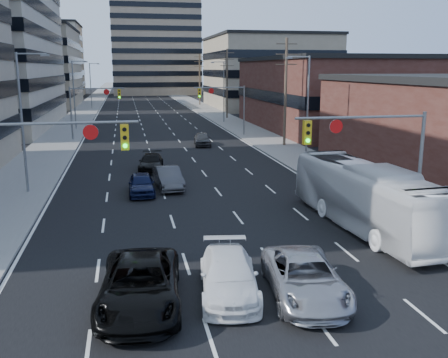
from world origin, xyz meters
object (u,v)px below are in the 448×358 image
white_van (229,275)px  transit_bus (367,197)px  silver_suv (305,277)px  sedan_blue (141,184)px  black_pickup (140,285)px

white_van → transit_bus: transit_bus is taller
silver_suv → sedan_blue: size_ratio=1.32×
white_van → sedan_blue: bearing=107.1°
black_pickup → white_van: (3.17, 0.42, -0.09)m
transit_bus → sedan_blue: transit_bus is taller
black_pickup → transit_bus: transit_bus is taller
transit_bus → sedan_blue: bearing=136.6°
white_van → transit_bus: (8.43, 6.15, 0.94)m
black_pickup → white_van: size_ratio=1.18×
black_pickup → white_van: black_pickup is taller
white_van → transit_bus: bearing=43.8°
transit_bus → sedan_blue: 14.44m
white_van → silver_suv: silver_suv is taller
white_van → transit_bus: 10.48m
silver_suv → transit_bus: transit_bus is taller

